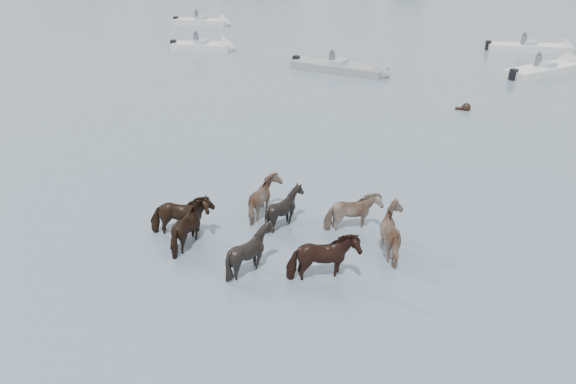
# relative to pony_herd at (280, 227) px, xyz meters

# --- Properties ---
(ground) EXTENTS (400.00, 400.00, 0.00)m
(ground) POSITION_rel_pony_herd_xyz_m (-1.81, -1.82, -0.50)
(ground) COLOR slate
(ground) RESTS_ON ground
(pony_herd) EXTENTS (8.01, 4.66, 1.51)m
(pony_herd) POSITION_rel_pony_herd_xyz_m (0.00, 0.00, 0.00)
(pony_herd) COLOR black
(pony_herd) RESTS_ON ground
(swimming_pony) EXTENTS (0.72, 0.44, 0.44)m
(swimming_pony) POSITION_rel_pony_herd_xyz_m (5.86, 13.98, -0.40)
(swimming_pony) COLOR black
(swimming_pony) RESTS_ON ground
(motorboat_a) EXTENTS (4.76, 1.94, 1.92)m
(motorboat_a) POSITION_rel_pony_herd_xyz_m (-10.61, 24.54, -0.27)
(motorboat_a) COLOR silver
(motorboat_a) RESTS_ON ground
(motorboat_b) EXTENTS (6.41, 3.37, 1.92)m
(motorboat_b) POSITION_rel_pony_herd_xyz_m (-0.34, 20.03, -0.28)
(motorboat_b) COLOR gray
(motorboat_b) RESTS_ON ground
(motorboat_c) EXTENTS (6.14, 2.00, 1.92)m
(motorboat_c) POSITION_rel_pony_herd_xyz_m (11.81, 29.01, -0.28)
(motorboat_c) COLOR silver
(motorboat_c) RESTS_ON ground
(motorboat_d) EXTENTS (5.36, 5.21, 1.92)m
(motorboat_d) POSITION_rel_pony_herd_xyz_m (11.39, 22.77, -0.28)
(motorboat_d) COLOR silver
(motorboat_d) RESTS_ON ground
(motorboat_f) EXTENTS (5.26, 1.64, 1.92)m
(motorboat_f) POSITION_rel_pony_herd_xyz_m (-14.35, 34.59, -0.28)
(motorboat_f) COLOR silver
(motorboat_f) RESTS_ON ground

